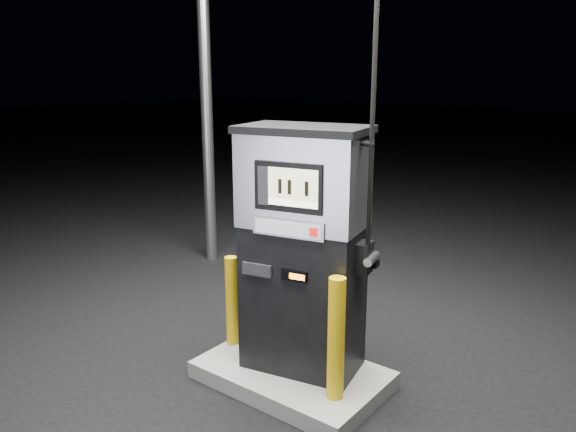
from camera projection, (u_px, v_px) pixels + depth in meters
The scene contains 5 objects.
ground at pixel (292, 382), 4.98m from camera, with size 80.00×80.00×0.00m, color black.
pump_island at pixel (292, 375), 4.96m from camera, with size 1.60×1.00×0.15m, color slate.
fuel_dispenser at pixel (304, 248), 4.72m from camera, with size 1.22×0.83×4.37m.
bollard_left at pixel (232, 301), 5.28m from camera, with size 0.12×0.12×0.87m, color gold.
bollard_right at pixel (336, 339), 4.37m from camera, with size 0.14×0.14×1.01m, color gold.
Camera 1 is at (2.68, -3.55, 2.67)m, focal length 35.00 mm.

